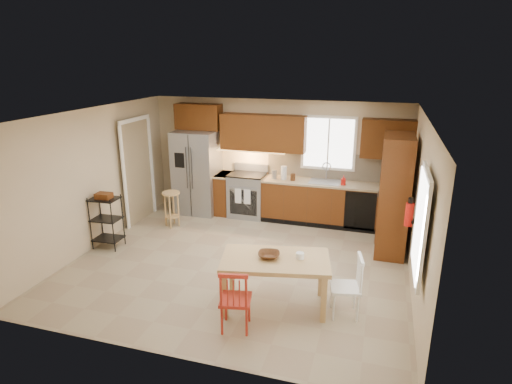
{
  "coord_description": "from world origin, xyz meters",
  "views": [
    {
      "loc": [
        2.15,
        -6.21,
        3.35
      ],
      "look_at": [
        0.17,
        0.4,
        1.15
      ],
      "focal_mm": 30.0,
      "sensor_mm": 36.0,
      "label": 1
    }
  ],
  "objects_px": {
    "soap_bottle": "(343,180)",
    "table_bowl": "(269,258)",
    "range_stove": "(248,195)",
    "pantry": "(394,195)",
    "utility_cart": "(107,222)",
    "dining_table": "(275,283)",
    "bar_stool": "(172,209)",
    "chair_red": "(236,298)",
    "table_jar": "(300,257)",
    "refrigerator": "(197,172)",
    "fire_extinguisher": "(409,214)",
    "chair_white": "(345,286)"
  },
  "relations": [
    {
      "from": "bar_stool",
      "to": "fire_extinguisher",
      "type": "bearing_deg",
      "value": -14.78
    },
    {
      "from": "bar_stool",
      "to": "range_stove",
      "type": "bearing_deg",
      "value": 36.22
    },
    {
      "from": "pantry",
      "to": "fire_extinguisher",
      "type": "bearing_deg",
      "value": -79.22
    },
    {
      "from": "chair_red",
      "to": "table_jar",
      "type": "bearing_deg",
      "value": 36.45
    },
    {
      "from": "range_stove",
      "to": "pantry",
      "type": "distance_m",
      "value": 3.19
    },
    {
      "from": "fire_extinguisher",
      "to": "utility_cart",
      "type": "height_order",
      "value": "fire_extinguisher"
    },
    {
      "from": "soap_bottle",
      "to": "chair_red",
      "type": "height_order",
      "value": "soap_bottle"
    },
    {
      "from": "range_stove",
      "to": "bar_stool",
      "type": "distance_m",
      "value": 1.66
    },
    {
      "from": "chair_white",
      "to": "table_jar",
      "type": "relative_size",
      "value": 7.35
    },
    {
      "from": "table_bowl",
      "to": "utility_cart",
      "type": "height_order",
      "value": "utility_cart"
    },
    {
      "from": "range_stove",
      "to": "table_bowl",
      "type": "xyz_separation_m",
      "value": [
        1.36,
        -3.29,
        0.26
      ]
    },
    {
      "from": "refrigerator",
      "to": "fire_extinguisher",
      "type": "distance_m",
      "value": 4.76
    },
    {
      "from": "dining_table",
      "to": "utility_cart",
      "type": "xyz_separation_m",
      "value": [
        -3.4,
        1.01,
        0.13
      ]
    },
    {
      "from": "soap_bottle",
      "to": "range_stove",
      "type": "bearing_deg",
      "value": 177.6
    },
    {
      "from": "pantry",
      "to": "utility_cart",
      "type": "distance_m",
      "value": 5.13
    },
    {
      "from": "soap_bottle",
      "to": "dining_table",
      "type": "height_order",
      "value": "soap_bottle"
    },
    {
      "from": "table_jar",
      "to": "fire_extinguisher",
      "type": "bearing_deg",
      "value": 39.45
    },
    {
      "from": "chair_red",
      "to": "utility_cart",
      "type": "bearing_deg",
      "value": 139.97
    },
    {
      "from": "table_bowl",
      "to": "utility_cart",
      "type": "distance_m",
      "value": 3.47
    },
    {
      "from": "chair_white",
      "to": "range_stove",
      "type": "bearing_deg",
      "value": 25.08
    },
    {
      "from": "range_stove",
      "to": "soap_bottle",
      "type": "relative_size",
      "value": 4.82
    },
    {
      "from": "pantry",
      "to": "chair_white",
      "type": "distance_m",
      "value": 2.41
    },
    {
      "from": "refrigerator",
      "to": "table_jar",
      "type": "height_order",
      "value": "refrigerator"
    },
    {
      "from": "chair_white",
      "to": "dining_table",
      "type": "bearing_deg",
      "value": 81.55
    },
    {
      "from": "soap_bottle",
      "to": "fire_extinguisher",
      "type": "height_order",
      "value": "fire_extinguisher"
    },
    {
      "from": "refrigerator",
      "to": "utility_cart",
      "type": "distance_m",
      "value": 2.39
    },
    {
      "from": "pantry",
      "to": "dining_table",
      "type": "bearing_deg",
      "value": -123.62
    },
    {
      "from": "bar_stool",
      "to": "soap_bottle",
      "type": "bearing_deg",
      "value": 13.7
    },
    {
      "from": "range_stove",
      "to": "pantry",
      "type": "relative_size",
      "value": 0.44
    },
    {
      "from": "chair_white",
      "to": "pantry",
      "type": "bearing_deg",
      "value": -25.92
    },
    {
      "from": "table_bowl",
      "to": "table_jar",
      "type": "relative_size",
      "value": 2.53
    },
    {
      "from": "soap_bottle",
      "to": "utility_cart",
      "type": "relative_size",
      "value": 0.19
    },
    {
      "from": "soap_bottle",
      "to": "dining_table",
      "type": "bearing_deg",
      "value": -100.28
    },
    {
      "from": "table_bowl",
      "to": "bar_stool",
      "type": "xyz_separation_m",
      "value": [
        -2.66,
        2.26,
        -0.36
      ]
    },
    {
      "from": "chair_red",
      "to": "table_jar",
      "type": "relative_size",
      "value": 7.35
    },
    {
      "from": "range_stove",
      "to": "table_bowl",
      "type": "height_order",
      "value": "range_stove"
    },
    {
      "from": "range_stove",
      "to": "dining_table",
      "type": "bearing_deg",
      "value": -66.22
    },
    {
      "from": "soap_bottle",
      "to": "chair_white",
      "type": "relative_size",
      "value": 0.22
    },
    {
      "from": "range_stove",
      "to": "dining_table",
      "type": "xyz_separation_m",
      "value": [
        1.45,
        -3.29,
        -0.1
      ]
    },
    {
      "from": "range_stove",
      "to": "utility_cart",
      "type": "distance_m",
      "value": 3.0
    },
    {
      "from": "range_stove",
      "to": "pantry",
      "type": "height_order",
      "value": "pantry"
    },
    {
      "from": "range_stove",
      "to": "fire_extinguisher",
      "type": "height_order",
      "value": "fire_extinguisher"
    },
    {
      "from": "chair_red",
      "to": "bar_stool",
      "type": "relative_size",
      "value": 1.17
    },
    {
      "from": "table_jar",
      "to": "utility_cart",
      "type": "distance_m",
      "value": 3.84
    },
    {
      "from": "chair_red",
      "to": "bar_stool",
      "type": "distance_m",
      "value": 3.77
    },
    {
      "from": "chair_red",
      "to": "soap_bottle",
      "type": "bearing_deg",
      "value": 64.95
    },
    {
      "from": "range_stove",
      "to": "table_jar",
      "type": "distance_m",
      "value": 3.66
    },
    {
      "from": "soap_bottle",
      "to": "table_bowl",
      "type": "relative_size",
      "value": 0.65
    },
    {
      "from": "pantry",
      "to": "utility_cart",
      "type": "relative_size",
      "value": 2.14
    },
    {
      "from": "fire_extinguisher",
      "to": "table_jar",
      "type": "height_order",
      "value": "fire_extinguisher"
    }
  ]
}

